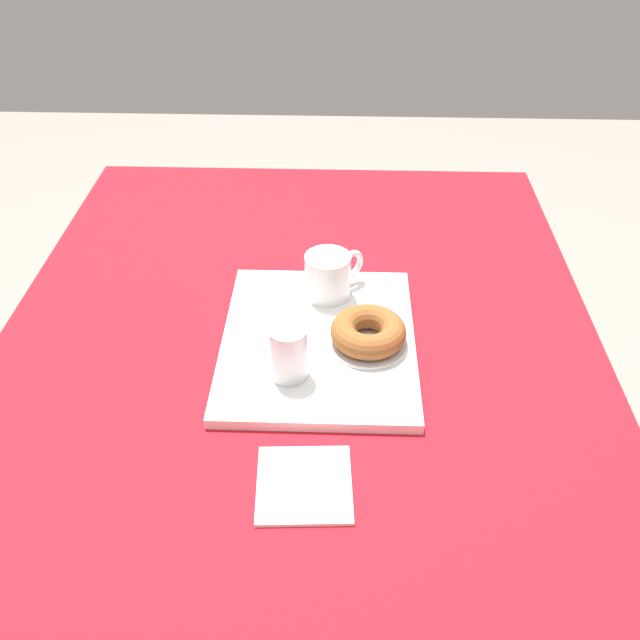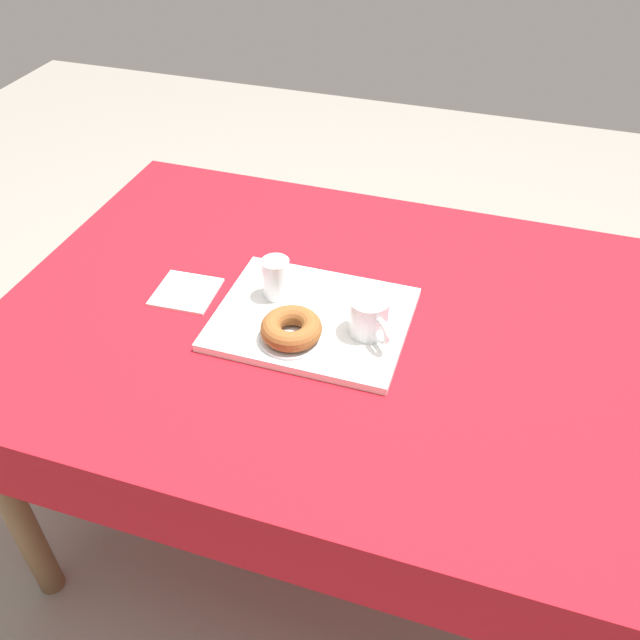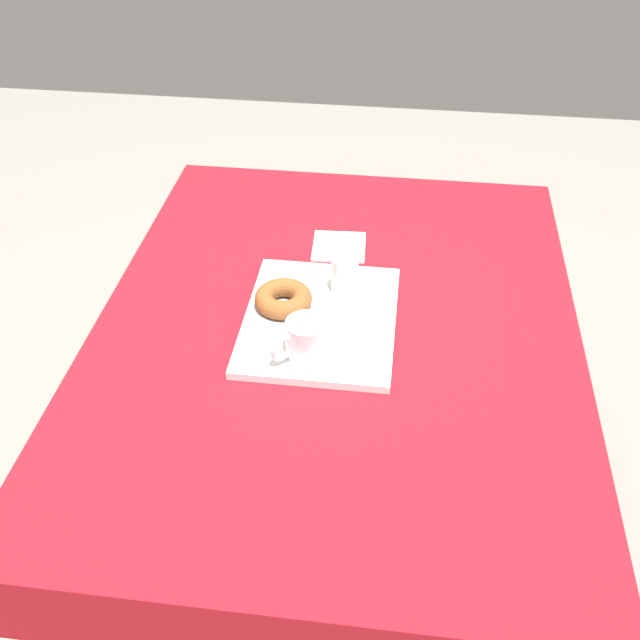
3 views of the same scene
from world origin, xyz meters
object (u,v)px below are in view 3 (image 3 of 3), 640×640
at_px(water_glass_near, 345,277).
at_px(donut_plate_left, 284,308).
at_px(dining_table, 336,356).
at_px(sugar_donut_left, 283,299).
at_px(tea_mug_left, 305,340).
at_px(paper_napkin, 339,247).
at_px(serving_tray, 320,321).

xyz_separation_m(water_glass_near, donut_plate_left, (0.08, -0.13, -0.04)).
relative_size(dining_table, water_glass_near, 15.02).
bearing_deg(water_glass_near, sugar_donut_left, -57.68).
relative_size(tea_mug_left, paper_napkin, 0.81).
distance_m(dining_table, tea_mug_left, 0.20).
distance_m(donut_plate_left, paper_napkin, 0.31).
xyz_separation_m(dining_table, sugar_donut_left, (-0.02, -0.12, 0.14)).
bearing_deg(paper_napkin, water_glass_near, 9.44).
bearing_deg(dining_table, water_glass_near, 175.79).
height_order(serving_tray, sugar_donut_left, sugar_donut_left).
relative_size(donut_plate_left, sugar_donut_left, 1.06).
bearing_deg(sugar_donut_left, donut_plate_left, 0.00).
bearing_deg(paper_napkin, dining_table, 5.14).
bearing_deg(donut_plate_left, tea_mug_left, 25.63).
relative_size(dining_table, paper_napkin, 10.28).
distance_m(serving_tray, donut_plate_left, 0.09).
xyz_separation_m(tea_mug_left, paper_napkin, (-0.44, 0.02, -0.06)).
xyz_separation_m(water_glass_near, paper_napkin, (-0.21, -0.03, -0.06)).
height_order(water_glass_near, paper_napkin, water_glass_near).
distance_m(serving_tray, sugar_donut_left, 0.09).
distance_m(tea_mug_left, paper_napkin, 0.44).
bearing_deg(dining_table, tea_mug_left, -21.37).
xyz_separation_m(dining_table, paper_napkin, (-0.31, -0.03, 0.09)).
height_order(dining_table, sugar_donut_left, sugar_donut_left).
distance_m(tea_mug_left, donut_plate_left, 0.17).
height_order(serving_tray, paper_napkin, serving_tray).
distance_m(serving_tray, water_glass_near, 0.12).
bearing_deg(tea_mug_left, water_glass_near, 165.75).
bearing_deg(dining_table, sugar_donut_left, -98.11).
distance_m(dining_table, water_glass_near, 0.18).
height_order(dining_table, paper_napkin, paper_napkin).
bearing_deg(paper_napkin, donut_plate_left, -17.73).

